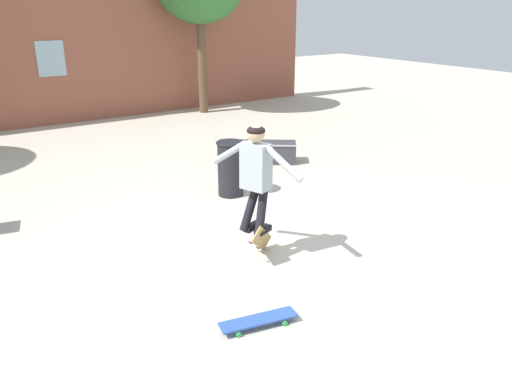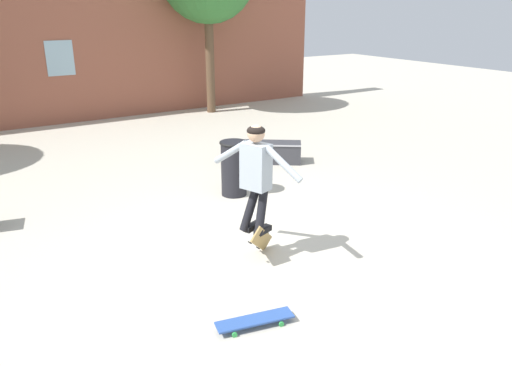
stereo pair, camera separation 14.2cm
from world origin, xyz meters
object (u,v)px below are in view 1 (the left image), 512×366
skater (256,170)px  skateboard_resting (258,320)px  skateboard_flipping (262,239)px  skate_ledge (257,152)px  trash_bin (230,167)px

skater → skateboard_resting: skater is taller
skateboard_resting → skateboard_flipping: bearing=-113.6°
skate_ledge → skater: bearing=-88.3°
trash_bin → skateboard_resting: size_ratio=1.13×
skater → skateboard_flipping: (0.05, -0.06, -0.91)m
trash_bin → skater: (-0.89, -2.10, 0.69)m
skateboard_flipping → skateboard_resting: size_ratio=0.75×
trash_bin → skateboard_resting: bearing=-116.8°
skate_ledge → skater: 4.23m
skater → skateboard_resting: 1.83m
skate_ledge → trash_bin: size_ratio=1.65×
skate_ledge → skateboard_resting: (-3.10, -4.64, -0.14)m
trash_bin → skateboard_flipping: size_ratio=1.52×
trash_bin → skateboard_flipping: (-0.84, -2.15, -0.22)m
skate_ledge → skater: size_ratio=1.12×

